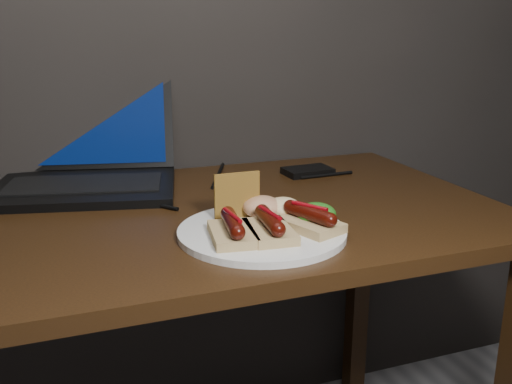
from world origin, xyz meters
name	(u,v)px	position (x,y,z in m)	size (l,w,h in m)	color
desk	(150,260)	(0.00, 1.38, 0.66)	(1.40, 0.70, 0.75)	#341E0D
laptop	(87,163)	(-0.09, 1.65, 0.80)	(0.45, 0.43, 0.25)	black
hard_drive	(308,171)	(0.42, 1.57, 0.76)	(0.11, 0.07, 0.02)	black
desk_cables	(159,193)	(0.05, 1.52, 0.75)	(0.95, 0.36, 0.01)	black
plate	(262,232)	(0.17, 1.21, 0.76)	(0.29, 0.29, 0.01)	silver
bread_sausage_left	(233,229)	(0.11, 1.18, 0.78)	(0.09, 0.12, 0.04)	tan
bread_sausage_center	(270,226)	(0.17, 1.18, 0.78)	(0.08, 0.12, 0.04)	tan
bread_sausage_right	(309,219)	(0.25, 1.19, 0.78)	(0.11, 0.13, 0.04)	tan
crispbread	(237,196)	(0.15, 1.28, 0.80)	(0.09, 0.01, 0.09)	#A97D2E
salad_greens	(316,214)	(0.27, 1.20, 0.78)	(0.07, 0.07, 0.04)	#175210
salsa_mound	(262,207)	(0.19, 1.27, 0.78)	(0.07, 0.07, 0.04)	#A82610
coleslaw_mound	(283,207)	(0.23, 1.26, 0.78)	(0.06, 0.06, 0.04)	white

